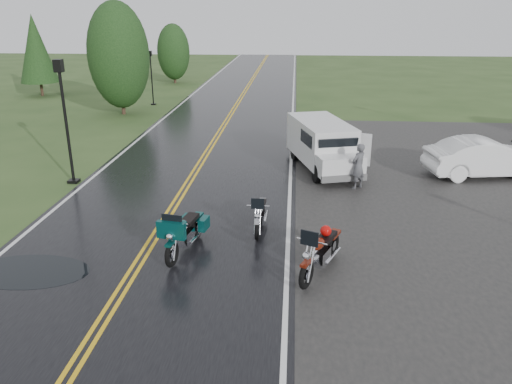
# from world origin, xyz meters

# --- Properties ---
(ground) EXTENTS (120.00, 120.00, 0.00)m
(ground) POSITION_xyz_m (0.00, 0.00, 0.00)
(ground) COLOR #2D471E
(ground) RESTS_ON ground
(road) EXTENTS (8.00, 100.00, 0.04)m
(road) POSITION_xyz_m (0.00, 10.00, 0.02)
(road) COLOR black
(road) RESTS_ON ground
(parking_pad) EXTENTS (14.00, 24.00, 0.03)m
(parking_pad) POSITION_xyz_m (11.00, 5.00, 0.01)
(parking_pad) COLOR black
(parking_pad) RESTS_ON ground
(motorcycle_red) EXTENTS (1.73, 2.49, 1.39)m
(motorcycle_red) POSITION_xyz_m (4.25, -1.80, 0.69)
(motorcycle_red) COLOR #59160A
(motorcycle_red) RESTS_ON ground
(motorcycle_teal) EXTENTS (1.25, 2.43, 1.37)m
(motorcycle_teal) POSITION_xyz_m (0.92, -1.01, 0.68)
(motorcycle_teal) COLOR #053736
(motorcycle_teal) RESTS_ON ground
(motorcycle_silver) EXTENTS (0.78, 2.02, 1.19)m
(motorcycle_silver) POSITION_xyz_m (2.94, 0.70, 0.59)
(motorcycle_silver) COLOR #A2A4A9
(motorcycle_silver) RESTS_ON ground
(van_white) EXTENTS (3.16, 5.30, 1.95)m
(van_white) POSITION_xyz_m (4.79, 5.84, 0.98)
(van_white) COLOR silver
(van_white) RESTS_ON ground
(person_at_van) EXTENTS (0.71, 0.71, 1.66)m
(person_at_van) POSITION_xyz_m (6.22, 5.31, 0.83)
(person_at_van) COLOR #4C4D51
(person_at_van) RESTS_ON ground
(sedan_white) EXTENTS (4.69, 2.28, 1.48)m
(sedan_white) POSITION_xyz_m (11.25, 7.10, 0.74)
(sedan_white) COLOR white
(sedan_white) RESTS_ON ground
(lamp_post_near_left) EXTENTS (0.39, 0.39, 4.56)m
(lamp_post_near_left) POSITION_xyz_m (-4.32, 5.21, 2.28)
(lamp_post_near_left) COLOR black
(lamp_post_near_left) RESTS_ON ground
(lamp_post_far_left) EXTENTS (0.31, 0.31, 3.58)m
(lamp_post_far_left) POSITION_xyz_m (-5.65, 21.21, 1.79)
(lamp_post_far_left) COLOR black
(lamp_post_far_left) RESTS_ON ground
(tree_left_mid) EXTENTS (3.63, 3.63, 5.68)m
(tree_left_mid) POSITION_xyz_m (-6.63, 17.98, 2.84)
(tree_left_mid) COLOR #1E3D19
(tree_left_mid) RESTS_ON ground
(tree_left_far) EXTENTS (2.76, 2.76, 4.25)m
(tree_left_far) POSITION_xyz_m (-6.56, 31.60, 2.13)
(tree_left_far) COLOR #1E3D19
(tree_left_far) RESTS_ON ground
(pine_left_far) EXTENTS (2.72, 2.72, 5.67)m
(pine_left_far) POSITION_xyz_m (-14.95, 24.26, 2.84)
(pine_left_far) COLOR #1E3D19
(pine_left_far) RESTS_ON ground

